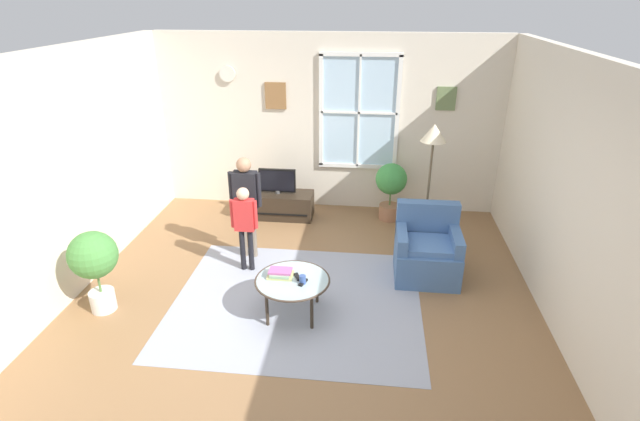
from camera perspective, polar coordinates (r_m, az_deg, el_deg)
ground_plane at (r=5.38m, az=-2.34°, el=-12.28°), size 5.85×6.58×0.02m
back_wall at (r=7.57m, az=1.08°, el=10.29°), size 5.25×0.17×2.69m
side_wall_left at (r=5.75m, az=-30.12°, el=2.13°), size 0.12×5.98×2.69m
side_wall_right at (r=5.06m, az=28.99°, el=-0.37°), size 0.12×5.98×2.69m
area_rug at (r=5.57m, az=-2.75°, el=-10.69°), size 2.78×2.37×0.01m
tv_stand at (r=7.51m, az=-4.97°, el=0.69°), size 1.08×0.46×0.39m
television at (r=7.35m, az=-5.08°, el=3.53°), size 0.56×0.08×0.39m
armchair at (r=6.04m, az=12.53°, el=-4.72°), size 0.76×0.74×0.87m
coffee_table at (r=5.17m, az=-3.28°, el=-8.39°), size 0.81×0.81×0.44m
book_stack at (r=5.20m, az=-4.70°, el=-7.41°), size 0.27×0.20×0.08m
cup at (r=5.07m, az=-2.08°, el=-8.16°), size 0.07×0.07×0.09m
remote_near_books at (r=5.18m, az=-2.68°, el=-7.85°), size 0.10×0.14×0.02m
remote_near_cup at (r=5.09m, az=-2.01°, el=-8.49°), size 0.09×0.15×0.02m
person_black_shirt at (r=6.14m, az=-8.78°, el=1.67°), size 0.41×0.19×1.37m
person_red_shirt at (r=5.90m, az=-8.92°, el=-1.08°), size 0.33×0.15×1.11m
potted_plant_by_window at (r=7.34m, az=8.39°, el=3.01°), size 0.47×0.47×0.89m
potted_plant_corner at (r=5.64m, az=-25.18°, el=-5.35°), size 0.51×0.51×0.94m
floor_lamp at (r=6.19m, az=13.20°, el=7.40°), size 0.32×0.32×1.75m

